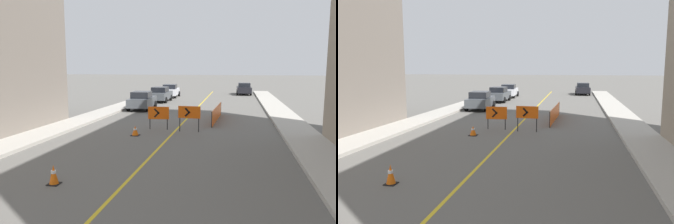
% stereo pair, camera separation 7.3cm
% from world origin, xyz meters
% --- Properties ---
extents(lane_stripe, '(0.12, 53.55, 0.01)m').
position_xyz_m(lane_stripe, '(0.00, 26.78, 0.00)').
color(lane_stripe, gold).
rests_on(lane_stripe, ground_plane).
extents(sidewalk_left, '(2.08, 53.55, 0.17)m').
position_xyz_m(sidewalk_left, '(-6.95, 26.78, 0.08)').
color(sidewalk_left, '#ADA89E').
rests_on(sidewalk_left, ground_plane).
extents(sidewalk_right, '(2.08, 53.55, 0.17)m').
position_xyz_m(sidewalk_right, '(6.95, 26.78, 0.08)').
color(sidewalk_right, '#ADA89E').
rests_on(sidewalk_right, ground_plane).
extents(traffic_cone_second, '(0.37, 0.37, 0.65)m').
position_xyz_m(traffic_cone_second, '(-2.21, 12.71, 0.32)').
color(traffic_cone_second, black).
rests_on(traffic_cone_second, ground_plane).
extents(traffic_cone_third, '(0.46, 0.46, 0.54)m').
position_xyz_m(traffic_cone_third, '(-1.91, 20.44, 0.27)').
color(traffic_cone_third, black).
rests_on(traffic_cone_third, ground_plane).
extents(arrow_barricade_primary, '(1.26, 0.18, 1.37)m').
position_xyz_m(arrow_barricade_primary, '(-1.07, 22.41, 0.96)').
color(arrow_barricade_primary, '#EF560C').
rests_on(arrow_barricade_primary, ground_plane).
extents(arrow_barricade_secondary, '(1.30, 0.12, 1.50)m').
position_xyz_m(arrow_barricade_secondary, '(0.84, 22.07, 1.08)').
color(arrow_barricade_secondary, '#EF560C').
rests_on(arrow_barricade_secondary, ground_plane).
extents(safety_mesh_fence, '(0.34, 5.76, 1.00)m').
position_xyz_m(safety_mesh_fence, '(2.16, 26.46, 0.50)').
color(safety_mesh_fence, '#EF560C').
rests_on(safety_mesh_fence, ground_plane).
extents(parked_car_curb_near, '(2.05, 4.40, 1.59)m').
position_xyz_m(parked_car_curb_near, '(-4.64, 31.15, 0.80)').
color(parked_car_curb_near, '#474C51').
rests_on(parked_car_curb_near, ground_plane).
extents(parked_car_curb_mid, '(1.93, 4.31, 1.59)m').
position_xyz_m(parked_car_curb_mid, '(-4.50, 37.69, 0.80)').
color(parked_car_curb_mid, '#474C51').
rests_on(parked_car_curb_mid, ground_plane).
extents(parked_car_curb_far, '(2.04, 4.39, 1.59)m').
position_xyz_m(parked_car_curb_far, '(-4.50, 43.03, 0.80)').
color(parked_car_curb_far, silver).
rests_on(parked_car_curb_far, ground_plane).
extents(parked_car_opposite_side, '(1.95, 4.35, 1.59)m').
position_xyz_m(parked_car_opposite_side, '(4.46, 48.56, 0.80)').
color(parked_car_opposite_side, black).
rests_on(parked_car_opposite_side, ground_plane).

